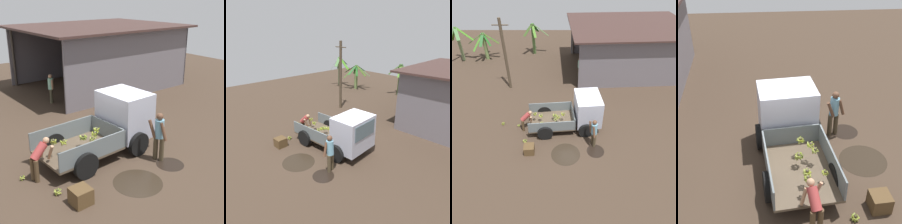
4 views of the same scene
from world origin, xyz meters
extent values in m
plane|color=#3E2F24|center=(0.00, 0.00, 0.00)|extent=(36.00, 36.00, 0.00)
cylinder|color=black|center=(-0.83, -2.49, 0.00)|extent=(1.55, 1.55, 0.01)
cylinder|color=black|center=(0.79, -2.27, 0.00)|extent=(0.95, 0.95, 0.01)
cube|color=brown|center=(-1.67, -0.31, 0.48)|extent=(2.81, 2.13, 0.08)
cube|color=slate|center=(-1.76, 0.61, 0.83)|extent=(2.64, 0.29, 0.64)
cube|color=slate|center=(-1.59, -1.22, 0.83)|extent=(2.64, 0.29, 0.64)
cube|color=slate|center=(-0.38, -0.19, 0.83)|extent=(0.22, 1.89, 0.64)
cube|color=#ABAEC1|center=(0.46, -0.11, 1.27)|extent=(1.57, 1.98, 1.67)
cube|color=#4C606B|center=(1.17, -0.05, 1.61)|extent=(0.17, 1.48, 0.74)
cylinder|color=black|center=(0.16, 0.85, 0.44)|extent=(0.89, 0.30, 0.87)
cylinder|color=black|center=(0.34, -1.10, 0.44)|extent=(0.89, 0.30, 0.87)
cylinder|color=black|center=(-2.16, 0.63, 0.44)|extent=(0.89, 0.30, 0.87)
cylinder|color=black|center=(-1.98, -1.32, 0.44)|extent=(0.89, 0.30, 0.87)
sphere|color=brown|center=(-2.26, -0.43, 1.03)|extent=(0.09, 0.09, 0.09)
cylinder|color=olive|center=(-2.30, -0.39, 0.96)|extent=(0.14, 0.13, 0.17)
cylinder|color=olive|center=(-2.34, -0.44, 0.99)|extent=(0.06, 0.19, 0.12)
cylinder|color=olive|center=(-2.30, -0.49, 0.98)|extent=(0.18, 0.14, 0.12)
cylinder|color=olive|center=(-2.25, -0.48, 0.96)|extent=(0.16, 0.09, 0.17)
cylinder|color=olive|center=(-2.21, -0.44, 0.96)|extent=(0.09, 0.16, 0.17)
cylinder|color=#92A13D|center=(-2.21, -0.39, 0.98)|extent=(0.14, 0.17, 0.13)
cylinder|color=#939A45|center=(-2.26, -0.35, 0.99)|extent=(0.19, 0.05, 0.11)
sphere|color=#49422F|center=(-2.17, -0.94, 0.88)|extent=(0.07, 0.07, 0.07)
cylinder|color=olive|center=(-2.17, -1.00, 0.84)|extent=(0.15, 0.04, 0.09)
cylinder|color=#ACB149|center=(-2.14, -0.95, 0.82)|extent=(0.08, 0.12, 0.14)
cylinder|color=#99AD32|center=(-2.13, -0.90, 0.84)|extent=(0.11, 0.14, 0.09)
cylinder|color=olive|center=(-2.18, -0.88, 0.85)|extent=(0.15, 0.06, 0.09)
cylinder|color=#8FA339|center=(-2.23, -0.91, 0.84)|extent=(0.09, 0.15, 0.10)
cylinder|color=olive|center=(-2.22, -0.97, 0.84)|extent=(0.11, 0.14, 0.10)
sphere|color=brown|center=(-2.61, -0.40, 1.14)|extent=(0.08, 0.08, 0.08)
cylinder|color=olive|center=(-2.65, -0.43, 1.07)|extent=(0.12, 0.14, 0.16)
cylinder|color=olive|center=(-2.60, -0.46, 1.08)|extent=(0.16, 0.07, 0.15)
cylinder|color=olive|center=(-2.55, -0.42, 1.08)|extent=(0.08, 0.16, 0.14)
cylinder|color=#A6AE40|center=(-2.56, -0.36, 1.08)|extent=(0.14, 0.15, 0.14)
cylinder|color=olive|center=(-2.63, -0.34, 1.09)|extent=(0.17, 0.09, 0.13)
cylinder|color=olive|center=(-2.66, -0.38, 1.07)|extent=(0.09, 0.15, 0.16)
sphere|color=#49422F|center=(-1.39, -0.78, 1.03)|extent=(0.07, 0.07, 0.07)
cylinder|color=olive|center=(-1.44, -0.84, 0.99)|extent=(0.16, 0.14, 0.12)
cylinder|color=olive|center=(-1.37, -0.82, 0.96)|extent=(0.14, 0.10, 0.16)
cylinder|color=#959E44|center=(-1.33, -0.77, 0.99)|extent=(0.08, 0.18, 0.12)
cylinder|color=#93A12B|center=(-1.38, -0.72, 0.98)|extent=(0.17, 0.08, 0.13)
cylinder|color=olive|center=(-1.45, -0.74, 0.99)|extent=(0.13, 0.16, 0.12)
sphere|color=brown|center=(-1.23, -0.67, 1.13)|extent=(0.07, 0.07, 0.07)
cylinder|color=#9DAC4A|center=(-1.23, -0.59, 1.08)|extent=(0.20, 0.05, 0.12)
cylinder|color=olive|center=(-1.29, -0.63, 1.07)|extent=(0.13, 0.18, 0.14)
cylinder|color=olive|center=(-1.27, -0.71, 1.06)|extent=(0.15, 0.13, 0.17)
cylinder|color=#9EAF31|center=(-1.20, -0.72, 1.06)|extent=(0.17, 0.11, 0.17)
cylinder|color=#99AF2F|center=(-1.16, -0.66, 1.07)|extent=(0.06, 0.19, 0.14)
sphere|color=brown|center=(-1.46, -0.29, 0.94)|extent=(0.09, 0.09, 0.09)
cylinder|color=olive|center=(-1.42, -0.36, 0.89)|extent=(0.21, 0.15, 0.13)
cylinder|color=olive|center=(-1.39, -0.29, 0.87)|extent=(0.06, 0.20, 0.16)
cylinder|color=#95AC27|center=(-1.42, -0.24, 0.85)|extent=(0.17, 0.15, 0.19)
cylinder|color=olive|center=(-1.48, -0.23, 0.86)|extent=(0.19, 0.10, 0.18)
cylinder|color=#939C43|center=(-1.54, -0.27, 0.88)|extent=(0.12, 0.21, 0.14)
cylinder|color=olive|center=(-1.53, -0.33, 0.88)|extent=(0.15, 0.20, 0.15)
cylinder|color=olive|center=(-1.49, -0.36, 0.87)|extent=(0.21, 0.12, 0.15)
sphere|color=brown|center=(-0.97, -0.40, 1.13)|extent=(0.07, 0.07, 0.07)
cylinder|color=olive|center=(-0.94, -0.44, 1.05)|extent=(0.13, 0.11, 0.17)
cylinder|color=#959D1F|center=(-0.92, -0.40, 1.05)|extent=(0.04, 0.14, 0.17)
cylinder|color=olive|center=(-0.90, -0.35, 1.08)|extent=(0.14, 0.17, 0.11)
cylinder|color=#ABB14A|center=(-0.96, -0.35, 1.05)|extent=(0.14, 0.04, 0.17)
cylinder|color=#8F9944|center=(-1.00, -0.34, 1.07)|extent=(0.17, 0.12, 0.13)
cylinder|color=#9BAE33|center=(-1.04, -0.38, 1.08)|extent=(0.07, 0.19, 0.11)
cylinder|color=olive|center=(-1.03, -0.44, 1.08)|extent=(0.13, 0.17, 0.11)
cylinder|color=olive|center=(-0.97, -0.46, 1.06)|extent=(0.16, 0.04, 0.15)
cube|color=slate|center=(8.73, 7.92, 1.81)|extent=(0.48, 6.75, 3.62)
cube|color=slate|center=(4.18, 11.00, 1.81)|extent=(8.82, 0.60, 3.62)
cube|color=slate|center=(4.55, 4.35, 1.81)|extent=(8.82, 0.60, 3.62)
cube|color=#3F2925|center=(4.37, 7.68, 3.68)|extent=(10.04, 8.08, 0.12)
cylinder|color=#3F3833|center=(-0.02, 10.56, 1.81)|extent=(0.16, 0.16, 3.62)
cylinder|color=#3F3833|center=(0.33, 4.32, 1.81)|extent=(0.16, 0.16, 3.62)
cylinder|color=#483A2B|center=(-5.05, 4.25, 2.58)|extent=(0.20, 0.20, 5.15)
cylinder|color=#483A2B|center=(-5.05, 4.25, 4.70)|extent=(1.07, 0.07, 0.07)
cylinder|color=#68794E|center=(-10.43, 9.17, 1.51)|extent=(0.28, 0.28, 3.03)
cube|color=#3F781F|center=(-9.73, 9.13, 2.51)|extent=(1.42, 0.37, 1.15)
cube|color=#356F33|center=(-10.32, 9.61, 2.66)|extent=(0.48, 0.97, 0.84)
cube|color=#41631B|center=(-10.88, 9.51, 2.35)|extent=(1.08, 0.92, 1.46)
cube|color=#48713C|center=(-10.19, 8.68, 2.66)|extent=(0.75, 1.11, 0.86)
cylinder|color=#4A6935|center=(-3.87, 10.75, 1.43)|extent=(0.30, 0.30, 2.85)
cube|color=#4B6C3A|center=(-3.15, 10.81, 2.32)|extent=(1.48, 0.37, 1.19)
cube|color=#256320|center=(-3.70, 11.30, 2.36)|extent=(0.64, 1.20, 1.10)
cube|color=#1B4F1D|center=(-4.19, 11.06, 2.49)|extent=(0.84, 0.82, 0.84)
cube|color=#354F1F|center=(-4.24, 10.35, 2.44)|extent=(0.96, 1.01, 0.94)
cube|color=#518A2D|center=(-3.73, 10.40, 2.36)|extent=(0.51, 0.81, 1.09)
cylinder|color=olive|center=(-8.24, 9.47, 1.20)|extent=(0.33, 0.33, 2.40)
cube|color=#38541B|center=(-7.57, 9.45, 1.98)|extent=(1.36, 0.31, 0.95)
cube|color=#4B8243|center=(-7.72, 9.95, 1.89)|extent=(1.23, 1.17, 1.12)
cube|color=#305B25|center=(-8.27, 10.14, 2.07)|extent=(0.30, 1.35, 0.77)
cube|color=#338034|center=(-8.66, 9.81, 1.91)|extent=(1.03, 0.90, 1.09)
cube|color=#295216|center=(-8.95, 9.39, 1.99)|extent=(1.47, 0.45, 0.92)
cube|color=#428027|center=(-8.63, 8.97, 1.79)|extent=(1.00, 1.16, 1.32)
cube|color=#2B5C2B|center=(-8.27, 8.95, 2.02)|extent=(0.32, 1.06, 0.87)
cube|color=#1C561B|center=(-7.88, 9.15, 1.98)|extent=(0.85, 0.79, 0.95)
cylinder|color=#453926|center=(0.74, -1.88, 0.43)|extent=(0.21, 0.21, 0.85)
cylinder|color=#453926|center=(0.66, -1.65, 0.43)|extent=(0.21, 0.21, 0.85)
cylinder|color=#6BA1BA|center=(0.69, -1.77, 1.18)|extent=(0.42, 0.40, 0.68)
sphere|color=brown|center=(0.67, -1.78, 1.64)|extent=(0.24, 0.24, 0.24)
cylinder|color=brown|center=(0.65, -2.01, 1.16)|extent=(0.19, 0.32, 0.63)
cylinder|color=brown|center=(0.50, -1.61, 1.17)|extent=(0.20, 0.35, 0.63)
cylinder|color=#4F3B25|center=(-3.38, -0.43, 0.37)|extent=(0.17, 0.17, 0.74)
cylinder|color=#4F3B25|center=(-3.33, -0.64, 0.37)|extent=(0.17, 0.17, 0.74)
cylinder|color=#A53938|center=(-3.15, -0.49, 0.94)|extent=(0.66, 0.40, 0.60)
sphere|color=tan|center=(-2.87, -0.43, 1.21)|extent=(0.21, 0.21, 0.21)
cylinder|color=tan|center=(-2.96, -0.26, 0.84)|extent=(0.14, 0.22, 0.56)
cylinder|color=tan|center=(-2.82, -0.61, 0.86)|extent=(0.16, 0.33, 0.54)
cylinder|color=#4F4C36|center=(0.40, 6.24, 0.38)|extent=(0.20, 0.20, 0.75)
cylinder|color=#4F4C36|center=(0.30, 6.06, 0.38)|extent=(0.20, 0.20, 0.75)
cylinder|color=#8FCFB3|center=(0.35, 6.15, 1.05)|extent=(0.38, 0.38, 0.59)
sphere|color=tan|center=(0.36, 6.15, 1.45)|extent=(0.21, 0.21, 0.21)
cylinder|color=tan|center=(0.54, 6.26, 1.04)|extent=(0.23, 0.32, 0.55)
cylinder|color=tan|center=(0.36, 5.94, 1.03)|extent=(0.22, 0.30, 0.56)
sphere|color=#4A4330|center=(-3.68, -0.26, 0.13)|extent=(0.07, 0.07, 0.07)
cylinder|color=#9DAB3E|center=(-3.70, -0.32, 0.09)|extent=(0.15, 0.07, 0.09)
cylinder|color=olive|center=(-3.65, -0.28, 0.07)|extent=(0.10, 0.11, 0.13)
cylinder|color=#8BA229|center=(-3.64, -0.25, 0.07)|extent=(0.05, 0.13, 0.13)
cylinder|color=olive|center=(-3.67, -0.21, 0.08)|extent=(0.14, 0.08, 0.12)
cylinder|color=olive|center=(-3.71, -0.23, 0.07)|extent=(0.11, 0.11, 0.13)
cylinder|color=olive|center=(-3.72, -0.27, 0.07)|extent=(0.07, 0.12, 0.14)
sphere|color=#48412F|center=(-3.12, -1.60, 0.15)|extent=(0.07, 0.07, 0.07)
cylinder|color=#979D37|center=(-3.18, -1.60, 0.09)|extent=(0.05, 0.16, 0.14)
cylinder|color=#94A33D|center=(-3.17, -1.65, 0.11)|extent=(0.15, 0.15, 0.11)
cylinder|color=#9AA534|center=(-3.12, -1.67, 0.10)|extent=(0.17, 0.05, 0.13)
cylinder|color=olive|center=(-3.09, -1.64, 0.08)|extent=(0.13, 0.13, 0.16)
cylinder|color=olive|center=(-3.07, -1.60, 0.08)|extent=(0.04, 0.15, 0.16)
cylinder|color=olive|center=(-3.06, -1.56, 0.11)|extent=(0.14, 0.16, 0.10)
cylinder|color=olive|center=(-3.11, -1.54, 0.10)|extent=(0.17, 0.06, 0.13)
cylinder|color=olive|center=(-3.15, -1.56, 0.08)|extent=(0.14, 0.11, 0.16)
sphere|color=#4A4330|center=(-4.68, -0.10, 0.13)|extent=(0.07, 0.07, 0.07)
cylinder|color=olive|center=(-4.71, -0.15, 0.08)|extent=(0.14, 0.10, 0.13)
cylinder|color=olive|center=(-4.66, -0.14, 0.07)|extent=(0.13, 0.09, 0.14)
cylinder|color=olive|center=(-4.62, -0.11, 0.10)|extent=(0.06, 0.16, 0.10)
cylinder|color=olive|center=(-4.64, -0.06, 0.09)|extent=(0.15, 0.13, 0.10)
cylinder|color=#9EA822|center=(-4.70, -0.05, 0.09)|extent=(0.16, 0.09, 0.11)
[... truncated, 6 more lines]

